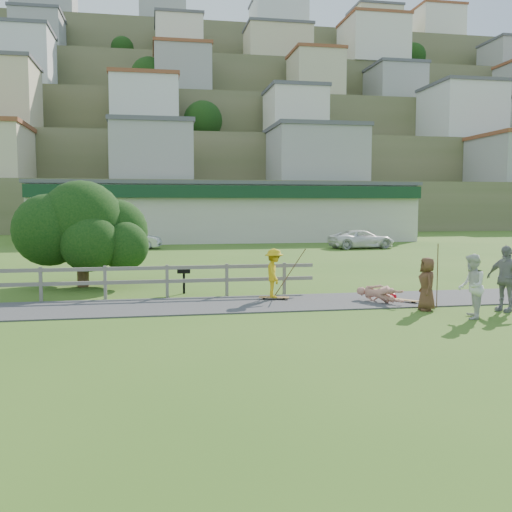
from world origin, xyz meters
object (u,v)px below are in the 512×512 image
object	(u,v)px
skater_rider	(274,276)
car_white	(362,239)
spectator_a	(472,286)
tree	(82,240)
car_silver	(132,239)
spectator_c	(427,284)
spectator_b	(505,278)
skater_fallen	(380,294)
bbq	(184,280)

from	to	relation	value
skater_rider	car_white	world-z (taller)	skater_rider
spectator_a	tree	distance (m)	13.86
spectator_a	car_silver	distance (m)	29.26
spectator_c	spectator_a	bearing A→B (deg)	36.55
tree	spectator_b	bearing A→B (deg)	-30.55
car_silver	spectator_c	bearing A→B (deg)	-149.14
spectator_a	skater_fallen	bearing A→B (deg)	-123.43
skater_rider	spectator_a	world-z (taller)	spectator_a
skater_rider	skater_fallen	world-z (taller)	skater_rider
car_white	bbq	xyz separation A→B (m)	(-13.81, -19.23, -0.18)
skater_rider	tree	bearing A→B (deg)	61.24
car_silver	car_white	size ratio (longest dim) A/B	0.87
spectator_a	car_white	world-z (taller)	spectator_a
spectator_b	spectator_c	bearing A→B (deg)	-129.12
skater_rider	spectator_a	size ratio (longest dim) A/B	0.90
spectator_a	spectator_c	world-z (taller)	spectator_a
skater_rider	spectator_c	xyz separation A→B (m)	(4.01, -2.52, -0.01)
car_silver	tree	xyz separation A→B (m)	(-1.14, -19.24, 1.11)
spectator_a	tree	world-z (taller)	tree
skater_fallen	spectator_a	bearing A→B (deg)	-92.70
skater_rider	car_white	bearing A→B (deg)	-21.80
skater_rider	skater_fallen	xyz separation A→B (m)	(3.15, -1.11, -0.49)
car_white	tree	xyz separation A→B (m)	(-17.47, -16.79, 1.13)
car_white	spectator_a	bearing A→B (deg)	159.74
spectator_b	bbq	distance (m)	10.28
car_white	tree	size ratio (longest dim) A/B	0.93
bbq	car_white	bearing A→B (deg)	60.20
skater_fallen	skater_rider	bearing A→B (deg)	129.69
spectator_a	spectator_b	xyz separation A→B (m)	(1.55, 0.82, 0.08)
skater_rider	spectator_c	world-z (taller)	skater_rider
skater_fallen	bbq	xyz separation A→B (m)	(-5.94, 3.09, 0.18)
skater_fallen	spectator_c	distance (m)	1.73
skater_rider	car_silver	distance (m)	24.25
skater_rider	car_white	xyz separation A→B (m)	(11.03, 21.21, -0.13)
skater_rider	spectator_b	world-z (taller)	spectator_b
spectator_b	tree	xyz separation A→B (m)	(-12.63, 7.45, 0.83)
bbq	tree	bearing A→B (deg)	152.26
spectator_c	car_silver	xyz separation A→B (m)	(-9.32, 26.19, -0.10)
spectator_c	car_silver	distance (m)	27.80
spectator_b	car_white	world-z (taller)	spectator_b
spectator_a	spectator_c	distance (m)	1.47
spectator_a	car_white	xyz separation A→B (m)	(6.40, 25.07, -0.22)
spectator_a	spectator_b	distance (m)	1.76
spectator_c	bbq	size ratio (longest dim) A/B	1.63
spectator_a	bbq	world-z (taller)	spectator_a
tree	car_silver	bearing A→B (deg)	86.61
skater_rider	bbq	size ratio (longest dim) A/B	1.66
skater_rider	spectator_c	bearing A→B (deg)	-116.51
spectator_b	tree	bearing A→B (deg)	-146.43
spectator_b	skater_fallen	bearing A→B (deg)	-148.35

